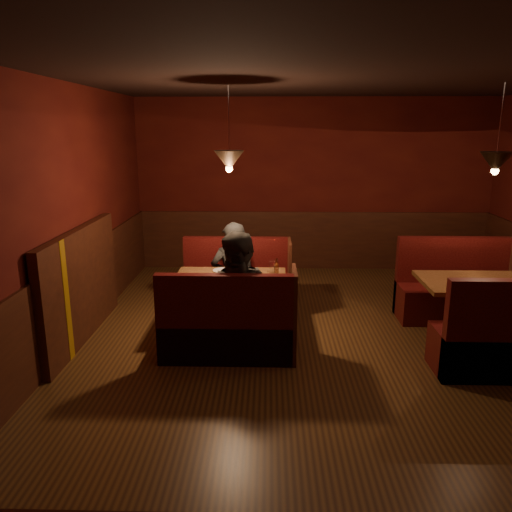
{
  "coord_description": "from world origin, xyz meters",
  "views": [
    {
      "loc": [
        -0.77,
        -5.03,
        2.4
      ],
      "look_at": [
        -0.91,
        0.61,
        0.95
      ],
      "focal_mm": 35.0,
      "sensor_mm": 36.0,
      "label": 1
    }
  ],
  "objects_px": {
    "main_table": "(232,289)",
    "second_table": "(480,297)",
    "main_bench_near": "(229,332)",
    "diner_a": "(233,256)",
    "main_bench_far": "(237,288)",
    "second_bench_far": "(455,293)",
    "diner_b": "(241,278)"
  },
  "relations": [
    {
      "from": "main_bench_far",
      "to": "main_table",
      "type": "bearing_deg",
      "value": -91.15
    },
    {
      "from": "main_bench_near",
      "to": "diner_b",
      "type": "height_order",
      "value": "diner_b"
    },
    {
      "from": "second_table",
      "to": "second_bench_far",
      "type": "xyz_separation_m",
      "value": [
        0.03,
        0.79,
        -0.22
      ]
    },
    {
      "from": "diner_a",
      "to": "diner_b",
      "type": "bearing_deg",
      "value": 91.08
    },
    {
      "from": "second_table",
      "to": "diner_b",
      "type": "relative_size",
      "value": 0.78
    },
    {
      "from": "main_bench_near",
      "to": "second_bench_far",
      "type": "relative_size",
      "value": 0.99
    },
    {
      "from": "main_table",
      "to": "second_bench_far",
      "type": "xyz_separation_m",
      "value": [
        2.85,
        0.53,
        -0.21
      ]
    },
    {
      "from": "diner_b",
      "to": "main_bench_near",
      "type": "bearing_deg",
      "value": -111.25
    },
    {
      "from": "main_bench_far",
      "to": "second_bench_far",
      "type": "relative_size",
      "value": 0.99
    },
    {
      "from": "main_bench_far",
      "to": "second_table",
      "type": "height_order",
      "value": "main_bench_far"
    },
    {
      "from": "main_bench_near",
      "to": "second_bench_far",
      "type": "distance_m",
      "value": 3.11
    },
    {
      "from": "main_bench_near",
      "to": "main_table",
      "type": "bearing_deg",
      "value": 91.15
    },
    {
      "from": "main_table",
      "to": "main_bench_far",
      "type": "bearing_deg",
      "value": 88.85
    },
    {
      "from": "main_bench_far",
      "to": "diner_a",
      "type": "bearing_deg",
      "value": -100.44
    },
    {
      "from": "second_bench_far",
      "to": "diner_a",
      "type": "bearing_deg",
      "value": 179.54
    },
    {
      "from": "main_table",
      "to": "diner_b",
      "type": "height_order",
      "value": "diner_b"
    },
    {
      "from": "main_table",
      "to": "diner_a",
      "type": "height_order",
      "value": "diner_a"
    },
    {
      "from": "second_table",
      "to": "second_bench_far",
      "type": "bearing_deg",
      "value": 87.8
    },
    {
      "from": "main_table",
      "to": "second_bench_far",
      "type": "distance_m",
      "value": 2.91
    },
    {
      "from": "main_bench_far",
      "to": "second_table",
      "type": "xyz_separation_m",
      "value": [
        2.8,
        -1.0,
        0.24
      ]
    },
    {
      "from": "diner_a",
      "to": "diner_b",
      "type": "xyz_separation_m",
      "value": [
        0.16,
        -1.1,
        0.04
      ]
    },
    {
      "from": "main_bench_near",
      "to": "diner_a",
      "type": "relative_size",
      "value": 0.9
    },
    {
      "from": "main_bench_near",
      "to": "diner_a",
      "type": "bearing_deg",
      "value": 91.53
    },
    {
      "from": "second_bench_far",
      "to": "diner_a",
      "type": "height_order",
      "value": "diner_a"
    },
    {
      "from": "second_table",
      "to": "second_bench_far",
      "type": "relative_size",
      "value": 0.9
    },
    {
      "from": "main_table",
      "to": "second_table",
      "type": "relative_size",
      "value": 0.99
    },
    {
      "from": "main_bench_near",
      "to": "diner_b",
      "type": "bearing_deg",
      "value": 56.61
    },
    {
      "from": "main_bench_near",
      "to": "second_table",
      "type": "distance_m",
      "value": 2.86
    },
    {
      "from": "diner_b",
      "to": "second_bench_far",
      "type": "bearing_deg",
      "value": 33.9
    },
    {
      "from": "main_table",
      "to": "diner_a",
      "type": "bearing_deg",
      "value": 92.03
    },
    {
      "from": "main_table",
      "to": "diner_a",
      "type": "distance_m",
      "value": 0.61
    },
    {
      "from": "second_table",
      "to": "diner_a",
      "type": "distance_m",
      "value": 2.96
    }
  ]
}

